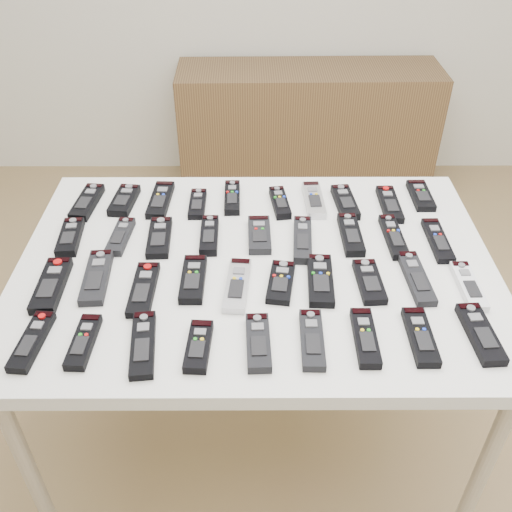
{
  "coord_description": "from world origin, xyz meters",
  "views": [
    {
      "loc": [
        -0.13,
        -1.09,
        1.71
      ],
      "look_at": [
        -0.13,
        0.08,
        0.8
      ],
      "focal_mm": 40.0,
      "sensor_mm": 36.0,
      "label": 1
    }
  ],
  "objects_px": {
    "remote_17": "(393,237)",
    "remote_18": "(438,240)",
    "remote_11": "(121,236)",
    "remote_23": "(237,285)",
    "remote_36": "(420,337)",
    "remote_37": "(481,334)",
    "remote_28": "(469,286)",
    "remote_2": "(160,200)",
    "remote_21": "(143,289)",
    "remote_25": "(320,280)",
    "remote_0": "(87,202)",
    "remote_32": "(199,346)",
    "remote_22": "(193,279)",
    "remote_33": "(258,342)",
    "sideboard": "(306,130)",
    "remote_1": "(124,200)",
    "remote_31": "(143,344)",
    "remote_16": "(351,235)",
    "remote_12": "(159,237)",
    "remote_5": "(280,203)",
    "remote_29": "(32,341)",
    "remote_26": "(369,282)",
    "remote_13": "(209,235)",
    "remote_7": "(345,202)",
    "remote_14": "(259,235)",
    "remote_4": "(232,198)",
    "remote_27": "(416,278)",
    "remote_10": "(70,237)",
    "remote_24": "(281,282)",
    "remote_35": "(365,338)",
    "remote_8": "(390,204)",
    "remote_6": "(314,200)",
    "remote_19": "(51,285)",
    "remote_30": "(84,342)",
    "remote_15": "(303,240)",
    "remote_9": "(421,196)"
  },
  "relations": [
    {
      "from": "remote_14",
      "to": "remote_29",
      "type": "distance_m",
      "value": 0.64
    },
    {
      "from": "remote_24",
      "to": "remote_31",
      "type": "xyz_separation_m",
      "value": [
        -0.31,
        -0.21,
        0.0
      ]
    },
    {
      "from": "remote_8",
      "to": "remote_7",
      "type": "bearing_deg",
      "value": 175.91
    },
    {
      "from": "remote_5",
      "to": "remote_29",
      "type": "xyz_separation_m",
      "value": [
        -0.57,
        -0.56,
        -0.0
      ]
    },
    {
      "from": "remote_10",
      "to": "remote_23",
      "type": "distance_m",
      "value": 0.51
    },
    {
      "from": "remote_25",
      "to": "remote_0",
      "type": "bearing_deg",
      "value": 154.21
    },
    {
      "from": "remote_25",
      "to": "remote_32",
      "type": "relative_size",
      "value": 1.3
    },
    {
      "from": "remote_12",
      "to": "remote_13",
      "type": "bearing_deg",
      "value": 0.33
    },
    {
      "from": "remote_0",
      "to": "remote_13",
      "type": "height_order",
      "value": "same"
    },
    {
      "from": "remote_0",
      "to": "remote_10",
      "type": "xyz_separation_m",
      "value": [
        -0.01,
        -0.18,
        0.0
      ]
    },
    {
      "from": "remote_18",
      "to": "remote_15",
      "type": "bearing_deg",
      "value": 179.43
    },
    {
      "from": "remote_6",
      "to": "remote_17",
      "type": "xyz_separation_m",
      "value": [
        0.2,
        -0.19,
        -0.0
      ]
    },
    {
      "from": "remote_6",
      "to": "remote_19",
      "type": "distance_m",
      "value": 0.78
    },
    {
      "from": "remote_21",
      "to": "remote_23",
      "type": "distance_m",
      "value": 0.23
    },
    {
      "from": "remote_7",
      "to": "remote_37",
      "type": "height_order",
      "value": "same"
    },
    {
      "from": "remote_22",
      "to": "remote_37",
      "type": "relative_size",
      "value": 0.94
    },
    {
      "from": "remote_2",
      "to": "remote_21",
      "type": "xyz_separation_m",
      "value": [
        0.01,
        -0.41,
        0.0
      ]
    },
    {
      "from": "remote_22",
      "to": "remote_25",
      "type": "relative_size",
      "value": 0.91
    },
    {
      "from": "remote_19",
      "to": "remote_25",
      "type": "xyz_separation_m",
      "value": [
        0.67,
        0.02,
        -0.0
      ]
    },
    {
      "from": "remote_4",
      "to": "remote_5",
      "type": "relative_size",
      "value": 1.1
    },
    {
      "from": "remote_11",
      "to": "remote_23",
      "type": "distance_m",
      "value": 0.39
    },
    {
      "from": "remote_30",
      "to": "remote_36",
      "type": "bearing_deg",
      "value": 3.43
    },
    {
      "from": "remote_36",
      "to": "remote_37",
      "type": "relative_size",
      "value": 0.95
    },
    {
      "from": "remote_12",
      "to": "remote_17",
      "type": "height_order",
      "value": "same"
    },
    {
      "from": "remote_17",
      "to": "remote_18",
      "type": "bearing_deg",
      "value": -9.45
    },
    {
      "from": "remote_22",
      "to": "remote_0",
      "type": "bearing_deg",
      "value": 134.59
    },
    {
      "from": "remote_31",
      "to": "remote_12",
      "type": "bearing_deg",
      "value": 86.14
    },
    {
      "from": "remote_31",
      "to": "remote_36",
      "type": "bearing_deg",
      "value": -4.23
    },
    {
      "from": "sideboard",
      "to": "remote_1",
      "type": "distance_m",
      "value": 1.63
    },
    {
      "from": "remote_22",
      "to": "remote_33",
      "type": "relative_size",
      "value": 1.03
    },
    {
      "from": "remote_7",
      "to": "remote_14",
      "type": "xyz_separation_m",
      "value": [
        -0.26,
        -0.16,
        -0.0
      ]
    },
    {
      "from": "remote_13",
      "to": "remote_36",
      "type": "xyz_separation_m",
      "value": [
        0.49,
        -0.38,
        -0.0
      ]
    },
    {
      "from": "remote_31",
      "to": "remote_0",
      "type": "bearing_deg",
      "value": 107.75
    },
    {
      "from": "remote_10",
      "to": "remote_21",
      "type": "distance_m",
      "value": 0.32
    },
    {
      "from": "remote_4",
      "to": "remote_14",
      "type": "distance_m",
      "value": 0.21
    },
    {
      "from": "remote_28",
      "to": "remote_37",
      "type": "bearing_deg",
      "value": -98.36
    },
    {
      "from": "remote_26",
      "to": "remote_31",
      "type": "bearing_deg",
      "value": -161.29
    },
    {
      "from": "remote_5",
      "to": "remote_37",
      "type": "height_order",
      "value": "same"
    },
    {
      "from": "remote_26",
      "to": "remote_36",
      "type": "xyz_separation_m",
      "value": [
        0.08,
        -0.19,
        0.0
      ]
    },
    {
      "from": "remote_1",
      "to": "remote_9",
      "type": "height_order",
      "value": "remote_1"
    },
    {
      "from": "remote_8",
      "to": "remote_36",
      "type": "bearing_deg",
      "value": -93.69
    },
    {
      "from": "remote_0",
      "to": "remote_7",
      "type": "height_order",
      "value": "same"
    },
    {
      "from": "remote_0",
      "to": "remote_24",
      "type": "bearing_deg",
      "value": -27.44
    },
    {
      "from": "remote_21",
      "to": "remote_23",
      "type": "relative_size",
      "value": 1.0
    },
    {
      "from": "remote_35",
      "to": "remote_0",
      "type": "bearing_deg",
      "value": 143.67
    },
    {
      "from": "remote_0",
      "to": "remote_5",
      "type": "xyz_separation_m",
      "value": [
        0.58,
        -0.0,
        -0.0
      ]
    },
    {
      "from": "remote_21",
      "to": "remote_27",
      "type": "distance_m",
      "value": 0.68
    },
    {
      "from": "sideboard",
      "to": "remote_31",
      "type": "relative_size",
      "value": 7.15
    },
    {
      "from": "remote_16",
      "to": "remote_23",
      "type": "bearing_deg",
      "value": -146.79
    },
    {
      "from": "remote_37",
      "to": "remote_2",
      "type": "bearing_deg",
      "value": 141.21
    }
  ]
}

